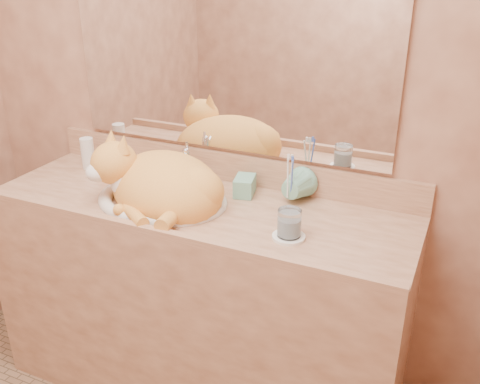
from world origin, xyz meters
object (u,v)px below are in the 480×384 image
at_px(cat, 158,181).
at_px(water_glass, 289,223).
at_px(soap_dispenser, 242,181).
at_px(vanity_counter, 199,301).
at_px(sink_basin, 161,182).
at_px(toothbrush_cup, 289,192).

distance_m(cat, water_glass, 0.54).
relative_size(cat, soap_dispenser, 3.00).
xyz_separation_m(vanity_counter, sink_basin, (-0.13, -0.02, 0.50)).
relative_size(soap_dispenser, water_glass, 1.75).
height_order(sink_basin, water_glass, sink_basin).
bearing_deg(water_glass, cat, 173.79).
relative_size(sink_basin, toothbrush_cup, 4.11).
relative_size(vanity_counter, sink_basin, 3.25).
height_order(toothbrush_cup, water_glass, toothbrush_cup).
distance_m(cat, soap_dispenser, 0.31).
xyz_separation_m(sink_basin, cat, (-0.01, -0.01, 0.01)).
relative_size(sink_basin, water_glass, 5.37).
bearing_deg(water_glass, sink_basin, 172.40).
height_order(soap_dispenser, toothbrush_cup, soap_dispenser).
height_order(soap_dispenser, water_glass, soap_dispenser).
bearing_deg(cat, sink_basin, 88.35).
bearing_deg(vanity_counter, toothbrush_cup, 24.16).
xyz_separation_m(cat, toothbrush_cup, (0.45, 0.17, -0.03)).
bearing_deg(water_glass, soap_dispenser, 141.96).
xyz_separation_m(vanity_counter, soap_dispenser, (0.14, 0.11, 0.51)).
height_order(cat, soap_dispenser, cat).
bearing_deg(vanity_counter, soap_dispenser, 39.57).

